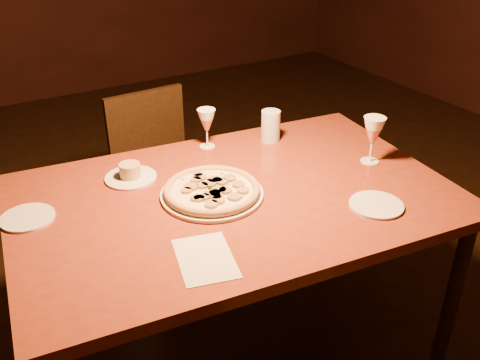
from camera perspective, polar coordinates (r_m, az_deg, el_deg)
floor at (r=2.66m, az=2.65°, el=-13.55°), size 7.00×7.00×0.00m
dining_table at (r=1.95m, az=-0.60°, el=-3.33°), size 1.65×1.16×0.83m
chair_far at (r=2.82m, az=-8.57°, el=1.22°), size 0.44×0.44×0.88m
pizza_plate at (r=1.89m, az=-3.02°, el=-1.15°), size 0.37×0.37×0.04m
ramekin_saucer at (r=2.04m, az=-11.61°, el=0.64°), size 0.19×0.19×0.06m
wine_glass_far at (r=2.22m, az=-3.56°, el=5.51°), size 0.08×0.08×0.17m
wine_glass_right at (r=2.15m, az=13.93°, el=4.16°), size 0.09×0.09×0.19m
water_tumbler at (r=2.29m, az=3.28°, el=5.77°), size 0.08×0.08×0.13m
side_plate_left at (r=1.90m, az=-21.73°, el=-3.76°), size 0.18×0.18×0.01m
side_plate_near at (r=1.89m, az=14.34°, el=-2.59°), size 0.19×0.19×0.01m
menu_card at (r=1.60m, az=-3.73°, el=-8.32°), size 0.21×0.27×0.00m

